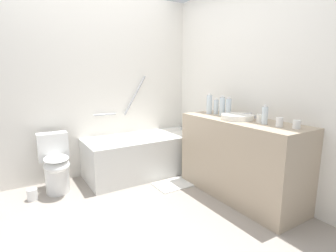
{
  "coord_description": "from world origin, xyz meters",
  "views": [
    {
      "loc": [
        -0.94,
        -2.19,
        1.37
      ],
      "look_at": [
        0.55,
        0.22,
        0.81
      ],
      "focal_mm": 27.66,
      "sensor_mm": 36.0,
      "label": 1
    }
  ],
  "objects_px": {
    "bathtub": "(146,153)",
    "water_bottle_1": "(265,115)",
    "water_bottle_2": "(229,107)",
    "drinking_glass_1": "(297,124)",
    "sink_faucet": "(250,115)",
    "water_bottle_3": "(216,107)",
    "toilet": "(56,164)",
    "bath_mat": "(176,184)",
    "drinking_glass_0": "(260,118)",
    "water_bottle_0": "(209,104)",
    "toilet_paper_roll": "(32,195)",
    "drinking_glass_2": "(279,122)",
    "sink_basin": "(237,117)",
    "water_bottle_4": "(222,106)"
  },
  "relations": [
    {
      "from": "sink_basin",
      "to": "water_bottle_4",
      "type": "xyz_separation_m",
      "value": [
        0.06,
        0.3,
        0.09
      ]
    },
    {
      "from": "water_bottle_4",
      "to": "bathtub",
      "type": "bearing_deg",
      "value": 125.17
    },
    {
      "from": "water_bottle_1",
      "to": "toilet_paper_roll",
      "type": "relative_size",
      "value": 1.51
    },
    {
      "from": "bathtub",
      "to": "toilet",
      "type": "relative_size",
      "value": 2.36
    },
    {
      "from": "water_bottle_0",
      "to": "bath_mat",
      "type": "distance_m",
      "value": 1.1
    },
    {
      "from": "sink_faucet",
      "to": "water_bottle_0",
      "type": "distance_m",
      "value": 0.53
    },
    {
      "from": "bathtub",
      "to": "sink_basin",
      "type": "distance_m",
      "value": 1.43
    },
    {
      "from": "bath_mat",
      "to": "water_bottle_0",
      "type": "bearing_deg",
      "value": -13.43
    },
    {
      "from": "toilet",
      "to": "toilet_paper_roll",
      "type": "bearing_deg",
      "value": -68.92
    },
    {
      "from": "drinking_glass_0",
      "to": "drinking_glass_1",
      "type": "xyz_separation_m",
      "value": [
        0.03,
        -0.38,
        -0.0
      ]
    },
    {
      "from": "drinking_glass_0",
      "to": "drinking_glass_2",
      "type": "relative_size",
      "value": 0.94
    },
    {
      "from": "water_bottle_1",
      "to": "water_bottle_3",
      "type": "height_order",
      "value": "water_bottle_3"
    },
    {
      "from": "water_bottle_4",
      "to": "drinking_glass_1",
      "type": "distance_m",
      "value": 0.95
    },
    {
      "from": "bathtub",
      "to": "sink_basin",
      "type": "xyz_separation_m",
      "value": [
        0.55,
        -1.16,
        0.63
      ]
    },
    {
      "from": "sink_faucet",
      "to": "water_bottle_2",
      "type": "relative_size",
      "value": 0.67
    },
    {
      "from": "sink_basin",
      "to": "bath_mat",
      "type": "distance_m",
      "value": 1.16
    },
    {
      "from": "sink_faucet",
      "to": "water_bottle_3",
      "type": "bearing_deg",
      "value": 107.63
    },
    {
      "from": "water_bottle_4",
      "to": "bath_mat",
      "type": "xyz_separation_m",
      "value": [
        -0.46,
        0.29,
        -1.0
      ]
    },
    {
      "from": "bathtub",
      "to": "sink_basin",
      "type": "relative_size",
      "value": 4.71
    },
    {
      "from": "water_bottle_3",
      "to": "drinking_glass_2",
      "type": "bearing_deg",
      "value": -92.87
    },
    {
      "from": "bathtub",
      "to": "sink_basin",
      "type": "bearing_deg",
      "value": -64.66
    },
    {
      "from": "water_bottle_3",
      "to": "drinking_glass_1",
      "type": "distance_m",
      "value": 1.06
    },
    {
      "from": "water_bottle_0",
      "to": "drinking_glass_0",
      "type": "distance_m",
      "value": 0.76
    },
    {
      "from": "water_bottle_0",
      "to": "drinking_glass_2",
      "type": "height_order",
      "value": "water_bottle_0"
    },
    {
      "from": "water_bottle_2",
      "to": "toilet_paper_roll",
      "type": "relative_size",
      "value": 1.77
    },
    {
      "from": "bathtub",
      "to": "sink_faucet",
      "type": "xyz_separation_m",
      "value": [
        0.75,
        -1.16,
        0.63
      ]
    },
    {
      "from": "water_bottle_0",
      "to": "drinking_glass_1",
      "type": "bearing_deg",
      "value": -86.75
    },
    {
      "from": "water_bottle_4",
      "to": "drinking_glass_2",
      "type": "relative_size",
      "value": 2.7
    },
    {
      "from": "water_bottle_0",
      "to": "water_bottle_4",
      "type": "xyz_separation_m",
      "value": [
        0.04,
        -0.19,
        -0.01
      ]
    },
    {
      "from": "water_bottle_3",
      "to": "drinking_glass_1",
      "type": "xyz_separation_m",
      "value": [
        0.01,
        -1.06,
        -0.05
      ]
    },
    {
      "from": "water_bottle_1",
      "to": "drinking_glass_1",
      "type": "bearing_deg",
      "value": -78.81
    },
    {
      "from": "bath_mat",
      "to": "water_bottle_1",
      "type": "bearing_deg",
      "value": -65.21
    },
    {
      "from": "bathtub",
      "to": "drinking_glass_2",
      "type": "distance_m",
      "value": 1.87
    },
    {
      "from": "bath_mat",
      "to": "water_bottle_2",
      "type": "bearing_deg",
      "value": -36.63
    },
    {
      "from": "toilet",
      "to": "sink_basin",
      "type": "xyz_separation_m",
      "value": [
        1.73,
        -1.18,
        0.58
      ]
    },
    {
      "from": "toilet",
      "to": "sink_basin",
      "type": "relative_size",
      "value": 1.99
    },
    {
      "from": "water_bottle_0",
      "to": "water_bottle_2",
      "type": "xyz_separation_m",
      "value": [
        0.07,
        -0.27,
        -0.01
      ]
    },
    {
      "from": "water_bottle_2",
      "to": "drinking_glass_1",
      "type": "distance_m",
      "value": 0.87
    },
    {
      "from": "bathtub",
      "to": "water_bottle_1",
      "type": "bearing_deg",
      "value": -69.14
    },
    {
      "from": "water_bottle_1",
      "to": "sink_basin",
      "type": "bearing_deg",
      "value": 93.58
    },
    {
      "from": "water_bottle_2",
      "to": "drinking_glass_0",
      "type": "bearing_deg",
      "value": -93.54
    },
    {
      "from": "water_bottle_2",
      "to": "bath_mat",
      "type": "height_order",
      "value": "water_bottle_2"
    },
    {
      "from": "drinking_glass_2",
      "to": "bathtub",
      "type": "bearing_deg",
      "value": 108.95
    },
    {
      "from": "drinking_glass_0",
      "to": "sink_faucet",
      "type": "bearing_deg",
      "value": 60.3
    },
    {
      "from": "toilet",
      "to": "bathtub",
      "type": "bearing_deg",
      "value": 90.32
    },
    {
      "from": "sink_faucet",
      "to": "bath_mat",
      "type": "bearing_deg",
      "value": 135.8
    },
    {
      "from": "water_bottle_0",
      "to": "bathtub",
      "type": "bearing_deg",
      "value": 130.33
    },
    {
      "from": "toilet",
      "to": "sink_faucet",
      "type": "xyz_separation_m",
      "value": [
        1.93,
        -1.18,
        0.58
      ]
    },
    {
      "from": "water_bottle_0",
      "to": "water_bottle_3",
      "type": "xyz_separation_m",
      "value": [
        0.05,
        -0.07,
        -0.03
      ]
    },
    {
      "from": "drinking_glass_1",
      "to": "toilet_paper_roll",
      "type": "distance_m",
      "value": 2.84
    }
  ]
}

